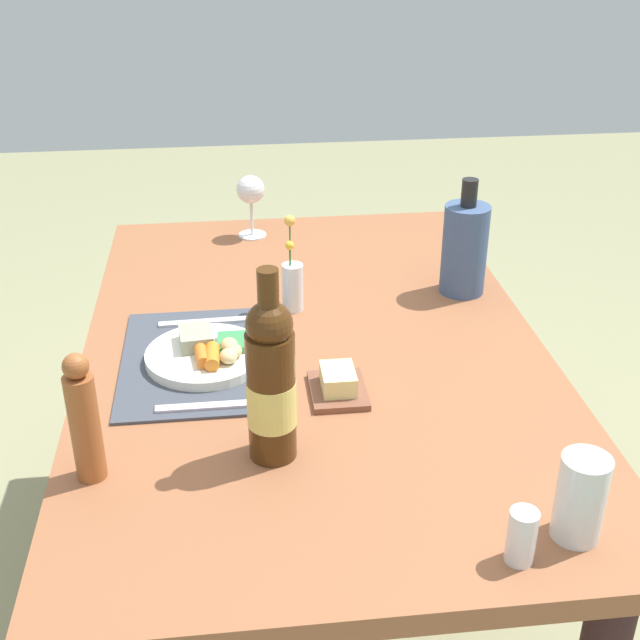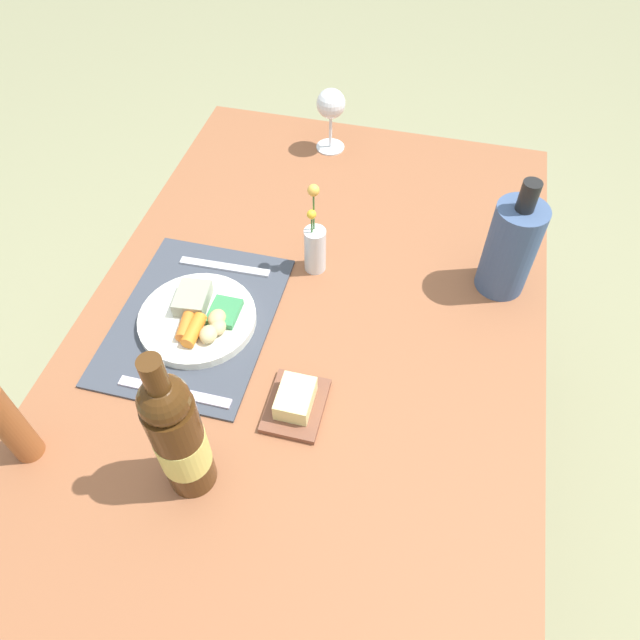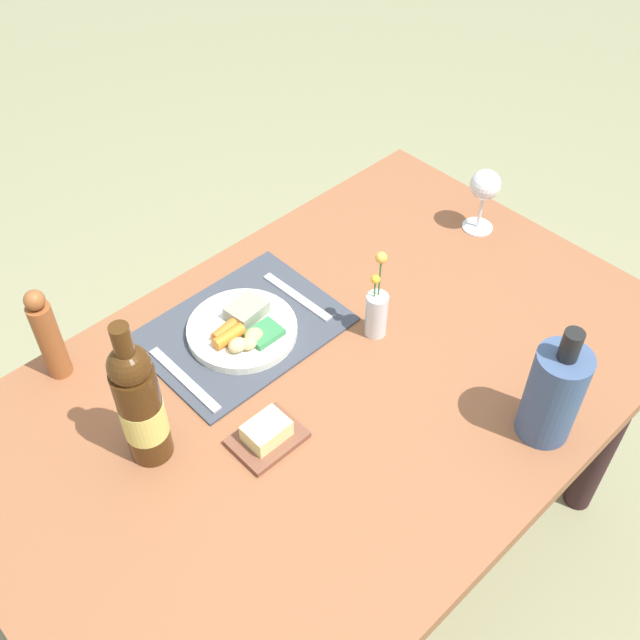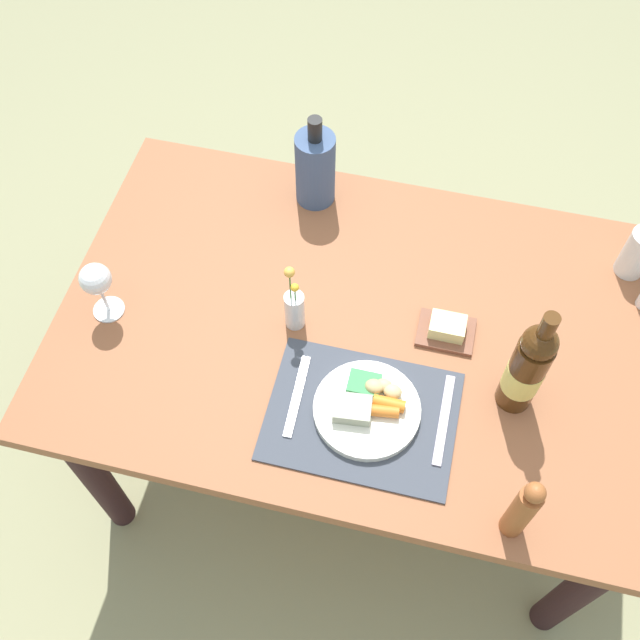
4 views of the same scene
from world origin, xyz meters
The scene contains 12 objects.
ground_plane centered at (0.00, 0.00, 0.00)m, with size 8.00×8.00×0.00m, color gray.
dining_table centered at (0.00, 0.00, 0.63)m, with size 1.42×0.91×0.73m.
placemat centered at (0.04, -0.23, 0.73)m, with size 0.40×0.30×0.01m, color #3E434E.
dinner_plate centered at (0.05, -0.21, 0.75)m, with size 0.23×0.23×0.05m.
fork centered at (-0.11, -0.21, 0.74)m, with size 0.02×0.20×0.01m, color silver.
knife centered at (0.21, -0.20, 0.74)m, with size 0.02×0.21×0.01m, color silver.
pepper_mill centered at (0.38, -0.39, 0.83)m, with size 0.05×0.05×0.22m.
butter_dish centered at (0.19, 0.02, 0.75)m, with size 0.13×0.10×0.05m.
flower_vase centered at (-0.16, -0.03, 0.79)m, with size 0.05×0.05×0.21m.
cooler_bottle centered at (-0.20, 0.36, 0.84)m, with size 0.10×0.10×0.26m.
wine_bottle centered at (0.35, -0.11, 0.87)m, with size 0.08×0.08×0.33m.
wine_glass centered at (-0.59, -0.10, 0.85)m, with size 0.07×0.07×0.16m.
Camera 3 is at (0.67, 0.67, 1.88)m, focal length 41.91 mm.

